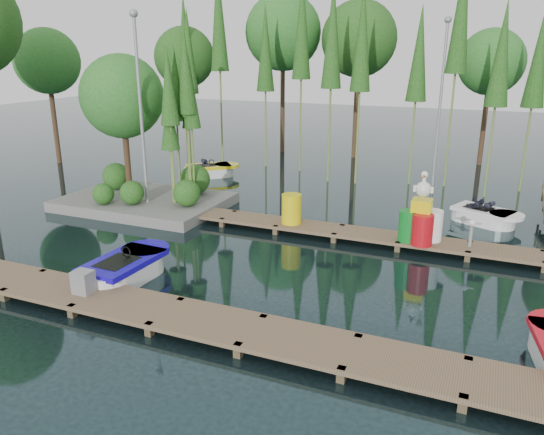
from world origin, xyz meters
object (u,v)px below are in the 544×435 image
at_px(boat_yellow_far, 210,171).
at_px(island, 137,124).
at_px(utility_cabinet, 83,282).
at_px(drum_cluster, 421,222).
at_px(boat_blue, 125,270).
at_px(yellow_barrel, 291,209).

bearing_deg(boat_yellow_far, island, -110.76).
xyz_separation_m(utility_cabinet, drum_cluster, (6.96, 6.84, 0.36)).
bearing_deg(island, boat_blue, -57.48).
xyz_separation_m(utility_cabinet, yellow_barrel, (2.69, 7.00, 0.22)).
distance_m(boat_yellow_far, drum_cluster, 12.55).
distance_m(island, yellow_barrel, 7.12).
relative_size(island, boat_yellow_far, 2.38).
distance_m(boat_yellow_far, utility_cabinet, 13.65).
distance_m(boat_blue, utility_cabinet, 1.59).
height_order(island, boat_blue, island).
height_order(boat_blue, drum_cluster, drum_cluster).
bearing_deg(boat_yellow_far, yellow_barrel, -62.66).
bearing_deg(boat_yellow_far, boat_blue, -91.27).
distance_m(island, drum_cluster, 11.21).
relative_size(island, boat_blue, 2.26).
height_order(utility_cabinet, drum_cluster, drum_cluster).
bearing_deg(island, utility_cabinet, -62.97).
bearing_deg(yellow_barrel, drum_cluster, -2.12).
xyz_separation_m(island, boat_yellow_far, (0.07, 5.29, -2.90)).
bearing_deg(boat_yellow_far, utility_cabinet, -93.36).
xyz_separation_m(boat_yellow_far, drum_cluster, (10.87, -6.24, 0.66)).
distance_m(island, utility_cabinet, 9.12).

